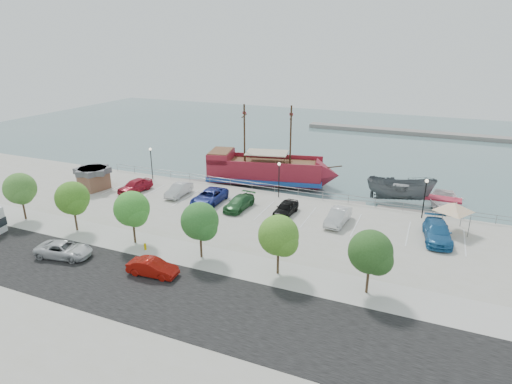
% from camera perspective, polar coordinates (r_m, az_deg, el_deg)
% --- Properties ---
extents(ground, '(160.00, 160.00, 0.00)m').
position_cam_1_polar(ground, '(45.60, 0.17, -4.50)').
color(ground, slate).
extents(land_slab, '(100.00, 58.00, 1.20)m').
position_cam_1_polar(land_slab, '(29.94, -16.60, -18.97)').
color(land_slab, '#A49F8E').
rests_on(land_slab, ground).
extents(street, '(100.00, 8.00, 0.04)m').
position_cam_1_polar(street, '(32.75, -11.09, -13.43)').
color(street, black).
rests_on(street, land_slab).
extents(sidewalk, '(100.00, 4.00, 0.05)m').
position_cam_1_polar(sidewalk, '(37.10, -5.92, -8.89)').
color(sidewalk, '#B1AFA8').
rests_on(sidewalk, land_slab).
extents(seawall_railing, '(50.00, 0.06, 1.00)m').
position_cam_1_polar(seawall_railing, '(51.79, 3.53, 0.32)').
color(seawall_railing, gray).
rests_on(seawall_railing, land_slab).
extents(far_shore, '(40.00, 3.00, 0.80)m').
position_cam_1_polar(far_shore, '(95.29, 19.08, 7.59)').
color(far_shore, gray).
rests_on(far_shore, ground).
extents(pirate_ship, '(18.16, 8.44, 11.25)m').
position_cam_1_polar(pirate_ship, '(57.65, 2.51, 2.75)').
color(pirate_ship, maroon).
rests_on(pirate_ship, ground).
extents(patrol_boat, '(8.24, 3.96, 3.07)m').
position_cam_1_polar(patrol_boat, '(53.93, 18.68, 0.08)').
color(patrol_boat, '#55595D').
rests_on(patrol_boat, ground).
extents(speedboat, '(4.99, 6.93, 1.42)m').
position_cam_1_polar(speedboat, '(54.61, 23.63, -1.24)').
color(speedboat, white).
rests_on(speedboat, ground).
extents(dock_west, '(6.70, 3.13, 0.37)m').
position_cam_1_polar(dock_west, '(59.49, -9.27, 1.33)').
color(dock_west, slate).
rests_on(dock_west, ground).
extents(dock_mid, '(6.59, 3.01, 0.36)m').
position_cam_1_polar(dock_mid, '(51.88, 10.92, -1.57)').
color(dock_mid, gray).
rests_on(dock_mid, ground).
extents(dock_east, '(7.76, 2.51, 0.44)m').
position_cam_1_polar(dock_east, '(51.00, 20.08, -2.80)').
color(dock_east, gray).
rests_on(dock_east, ground).
extents(shed, '(3.99, 3.99, 2.72)m').
position_cam_1_polar(shed, '(56.89, -20.86, 1.79)').
color(shed, brown).
rests_on(shed, land_slab).
extents(canopy_tent, '(4.88, 4.88, 3.37)m').
position_cam_1_polar(canopy_tent, '(45.15, 24.96, -1.31)').
color(canopy_tent, slate).
rests_on(canopy_tent, land_slab).
extents(street_van, '(5.15, 3.09, 1.34)m').
position_cam_1_polar(street_van, '(40.54, -24.24, -7.02)').
color(street_van, silver).
rests_on(street_van, street).
extents(street_sedan, '(4.21, 1.75, 1.35)m').
position_cam_1_polar(street_sedan, '(35.30, -13.63, -9.76)').
color(street_sedan, maroon).
rests_on(street_sedan, street).
extents(fire_hydrant, '(0.23, 0.23, 0.67)m').
position_cam_1_polar(fire_hydrant, '(39.51, -14.57, -7.01)').
color(fire_hydrant, '#C8AA00').
rests_on(fire_hydrant, sidewalk).
extents(lamp_post_left, '(0.36, 0.36, 4.28)m').
position_cam_1_polar(lamp_post_left, '(58.25, -13.83, 4.47)').
color(lamp_post_left, black).
rests_on(lamp_post_left, land_slab).
extents(lamp_post_mid, '(0.36, 0.36, 4.28)m').
position_cam_1_polar(lamp_post_mid, '(49.87, 3.09, 2.47)').
color(lamp_post_mid, black).
rests_on(lamp_post_mid, land_slab).
extents(lamp_post_right, '(0.36, 0.36, 4.28)m').
position_cam_1_polar(lamp_post_right, '(47.18, 21.65, 0.04)').
color(lamp_post_right, black).
rests_on(lamp_post_right, land_slab).
extents(tree_a, '(3.30, 3.20, 5.00)m').
position_cam_1_polar(tree_a, '(49.50, -28.89, 0.26)').
color(tree_a, '#473321').
rests_on(tree_a, sidewalk).
extents(tree_b, '(3.30, 3.20, 5.00)m').
position_cam_1_polar(tree_b, '(44.35, -23.21, -0.90)').
color(tree_b, '#473321').
rests_on(tree_b, sidewalk).
extents(tree_c, '(3.30, 3.20, 5.00)m').
position_cam_1_polar(tree_c, '(39.77, -16.12, -2.35)').
color(tree_c, '#473321').
rests_on(tree_c, sidewalk).
extents(tree_d, '(3.30, 3.20, 5.00)m').
position_cam_1_polar(tree_d, '(35.98, -7.35, -4.07)').
color(tree_d, '#473321').
rests_on(tree_d, sidewalk).
extents(tree_e, '(3.30, 3.20, 5.00)m').
position_cam_1_polar(tree_e, '(33.25, 3.20, -6.01)').
color(tree_e, '#473321').
rests_on(tree_e, sidewalk).
extents(tree_f, '(3.30, 3.20, 5.00)m').
position_cam_1_polar(tree_f, '(31.85, 15.23, -7.96)').
color(tree_f, '#473321').
rests_on(tree_f, sidewalk).
extents(parked_car_a, '(2.63, 4.92, 1.59)m').
position_cam_1_polar(parked_car_a, '(54.37, -15.81, 0.83)').
color(parked_car_a, '#A3172A').
rests_on(parked_car_a, land_slab).
extents(parked_car_b, '(1.63, 4.41, 1.44)m').
position_cam_1_polar(parked_car_b, '(51.87, -10.25, 0.28)').
color(parked_car_b, silver).
rests_on(parked_car_b, land_slab).
extents(parked_car_c, '(2.77, 5.76, 1.58)m').
position_cam_1_polar(parked_car_c, '(48.86, -6.27, -0.65)').
color(parked_car_c, navy).
rests_on(parked_car_c, land_slab).
extents(parked_car_d, '(2.31, 4.94, 1.39)m').
position_cam_1_polar(parked_car_d, '(47.15, -2.26, -1.44)').
color(parked_car_d, '#24582B').
rests_on(parked_car_d, land_slab).
extents(parked_car_e, '(1.95, 4.33, 1.44)m').
position_cam_1_polar(parked_car_e, '(45.72, 4.00, -2.14)').
color(parked_car_e, black).
rests_on(parked_car_e, land_slab).
extents(parked_car_f, '(2.02, 4.77, 1.53)m').
position_cam_1_polar(parked_car_f, '(44.13, 10.88, -3.23)').
color(parked_car_f, silver).
rests_on(parked_car_f, land_slab).
extents(parked_car_h, '(3.03, 5.92, 1.64)m').
position_cam_1_polar(parked_car_h, '(43.27, 23.03, -4.93)').
color(parked_car_h, '#216199').
rests_on(parked_car_h, land_slab).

